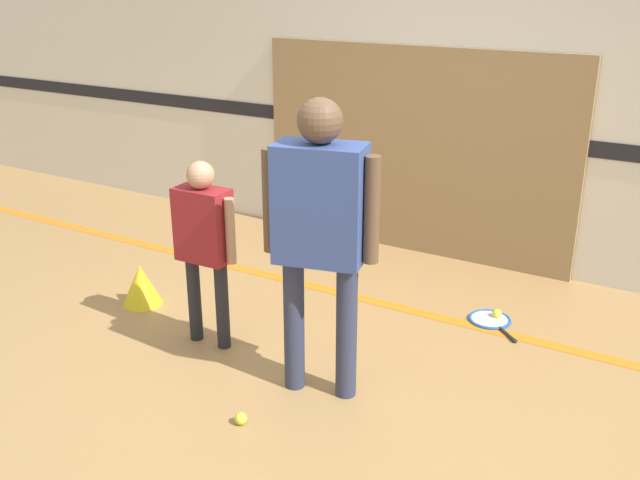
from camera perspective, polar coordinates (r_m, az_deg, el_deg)
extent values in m
plane|color=#A87F4C|center=(4.22, -0.78, -10.87)|extent=(16.00, 16.00, 0.00)
cube|color=silver|center=(5.64, 11.31, 14.17)|extent=(16.00, 0.06, 3.20)
cube|color=black|center=(5.70, 10.79, 8.39)|extent=(16.00, 0.01, 0.12)
cube|color=#93754C|center=(5.84, 7.46, 6.99)|extent=(2.67, 0.05, 1.67)
cube|color=orange|center=(5.06, 5.64, -5.21)|extent=(14.40, 0.10, 0.01)
cylinder|color=#2D334C|center=(3.95, -2.09, -6.69)|extent=(0.11, 0.11, 0.79)
cylinder|color=#2D334C|center=(3.87, 2.13, -7.28)|extent=(0.11, 0.11, 0.79)
cube|color=#334784|center=(3.63, 0.00, 2.90)|extent=(0.51, 0.35, 0.62)
sphere|color=brown|center=(3.53, 0.00, 9.52)|extent=(0.23, 0.23, 0.23)
cylinder|color=brown|center=(3.72, -4.00, 3.15)|extent=(0.08, 0.08, 0.56)
cylinder|color=brown|center=(3.57, 4.17, 2.38)|extent=(0.08, 0.08, 0.56)
cylinder|color=#232328|center=(4.56, -10.01, -4.61)|extent=(0.08, 0.08, 0.57)
cylinder|color=#232328|center=(4.44, -7.83, -5.21)|extent=(0.08, 0.08, 0.57)
cube|color=maroon|center=(4.30, -9.31, 1.21)|extent=(0.34, 0.19, 0.45)
sphere|color=tan|center=(4.21, -9.55, 5.15)|extent=(0.17, 0.17, 0.17)
cylinder|color=tan|center=(4.42, -11.31, 1.54)|extent=(0.06, 0.06, 0.40)
cylinder|color=tan|center=(4.19, -7.19, 0.71)|extent=(0.06, 0.06, 0.40)
torus|color=blue|center=(4.96, 13.41, -6.19)|extent=(0.40, 0.40, 0.02)
cylinder|color=silver|center=(4.96, 13.41, -6.19)|extent=(0.24, 0.24, 0.01)
cylinder|color=black|center=(4.80, 14.74, -7.32)|extent=(0.15, 0.14, 0.02)
sphere|color=black|center=(4.73, 15.31, -7.80)|extent=(0.03, 0.03, 0.03)
sphere|color=#CCE038|center=(3.84, -6.36, -14.01)|extent=(0.07, 0.07, 0.07)
sphere|color=#CCE038|center=(5.00, 13.97, -5.76)|extent=(0.07, 0.07, 0.07)
cone|color=yellow|center=(5.17, -14.11, -3.49)|extent=(0.28, 0.28, 0.29)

